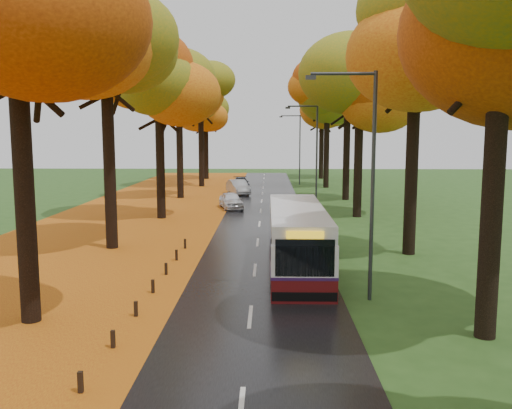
{
  "coord_description": "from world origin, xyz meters",
  "views": [
    {
      "loc": [
        0.57,
        -10.8,
        5.89
      ],
      "look_at": [
        0.0,
        14.24,
        2.6
      ],
      "focal_mm": 38.0,
      "sensor_mm": 36.0,
      "label": 1
    }
  ],
  "objects_px": {
    "streetlamp_near": "(366,168)",
    "car_white": "(231,200)",
    "bus": "(297,236)",
    "streetlamp_far": "(298,144)",
    "car_dark": "(241,183)",
    "car_silver": "(238,187)",
    "streetlamp_mid": "(313,149)"
  },
  "relations": [
    {
      "from": "car_silver",
      "to": "car_dark",
      "type": "distance_m",
      "value": 5.32
    },
    {
      "from": "bus",
      "to": "car_white",
      "type": "height_order",
      "value": "bus"
    },
    {
      "from": "streetlamp_near",
      "to": "streetlamp_far",
      "type": "height_order",
      "value": "same"
    },
    {
      "from": "streetlamp_mid",
      "to": "car_dark",
      "type": "bearing_deg",
      "value": 110.78
    },
    {
      "from": "streetlamp_mid",
      "to": "car_white",
      "type": "bearing_deg",
      "value": 168.48
    },
    {
      "from": "car_dark",
      "to": "car_silver",
      "type": "bearing_deg",
      "value": -95.83
    },
    {
      "from": "car_silver",
      "to": "bus",
      "type": "bearing_deg",
      "value": -99.69
    },
    {
      "from": "streetlamp_mid",
      "to": "car_silver",
      "type": "distance_m",
      "value": 13.51
    },
    {
      "from": "car_silver",
      "to": "car_dark",
      "type": "relative_size",
      "value": 1.03
    },
    {
      "from": "streetlamp_near",
      "to": "bus",
      "type": "relative_size",
      "value": 0.78
    },
    {
      "from": "streetlamp_far",
      "to": "car_white",
      "type": "height_order",
      "value": "streetlamp_far"
    },
    {
      "from": "car_white",
      "to": "car_dark",
      "type": "bearing_deg",
      "value": 75.47
    },
    {
      "from": "car_white",
      "to": "streetlamp_far",
      "type": "bearing_deg",
      "value": 58.57
    },
    {
      "from": "streetlamp_far",
      "to": "bus",
      "type": "distance_m",
      "value": 39.8
    },
    {
      "from": "streetlamp_far",
      "to": "bus",
      "type": "bearing_deg",
      "value": -93.07
    },
    {
      "from": "streetlamp_near",
      "to": "car_dark",
      "type": "relative_size",
      "value": 1.94
    },
    {
      "from": "car_dark",
      "to": "streetlamp_mid",
      "type": "bearing_deg",
      "value": -75.04
    },
    {
      "from": "car_dark",
      "to": "streetlamp_far",
      "type": "bearing_deg",
      "value": 34.84
    },
    {
      "from": "streetlamp_far",
      "to": "bus",
      "type": "relative_size",
      "value": 0.78
    },
    {
      "from": "streetlamp_far",
      "to": "car_silver",
      "type": "bearing_deg",
      "value": -120.41
    },
    {
      "from": "bus",
      "to": "car_silver",
      "type": "relative_size",
      "value": 2.42
    },
    {
      "from": "streetlamp_mid",
      "to": "streetlamp_near",
      "type": "bearing_deg",
      "value": -90.0
    },
    {
      "from": "streetlamp_near",
      "to": "car_white",
      "type": "xyz_separation_m",
      "value": [
        -6.3,
        23.28,
        -4.04
      ]
    },
    {
      "from": "bus",
      "to": "car_dark",
      "type": "bearing_deg",
      "value": 96.89
    },
    {
      "from": "streetlamp_far",
      "to": "car_dark",
      "type": "bearing_deg",
      "value": -139.33
    },
    {
      "from": "bus",
      "to": "car_silver",
      "type": "distance_m",
      "value": 29.19
    },
    {
      "from": "car_white",
      "to": "streetlamp_mid",
      "type": "bearing_deg",
      "value": -26.04
    },
    {
      "from": "car_dark",
      "to": "streetlamp_near",
      "type": "bearing_deg",
      "value": -86.56
    },
    {
      "from": "streetlamp_near",
      "to": "bus",
      "type": "distance_m",
      "value": 5.87
    },
    {
      "from": "bus",
      "to": "car_white",
      "type": "xyz_separation_m",
      "value": [
        -4.17,
        18.89,
        -0.77
      ]
    },
    {
      "from": "car_white",
      "to": "car_silver",
      "type": "relative_size",
      "value": 0.89
    },
    {
      "from": "bus",
      "to": "car_silver",
      "type": "height_order",
      "value": "bus"
    }
  ]
}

